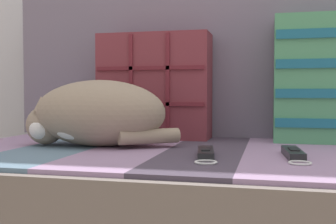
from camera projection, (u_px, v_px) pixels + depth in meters
name	position (u px, v px, depth m)	size (l,w,h in m)	color
sofa_backrest	(312.00, 62.00, 1.40)	(2.08, 0.14, 0.50)	slate
throw_pillow_quilted	(155.00, 86.00, 1.39)	(0.36, 0.14, 0.34)	brown
sleeping_cat	(94.00, 115.00, 1.18)	(0.44, 0.25, 0.19)	gray
game_remote_near	(293.00, 154.00, 0.97)	(0.06, 0.20, 0.02)	black
game_remote_far	(206.00, 154.00, 0.97)	(0.07, 0.19, 0.02)	black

